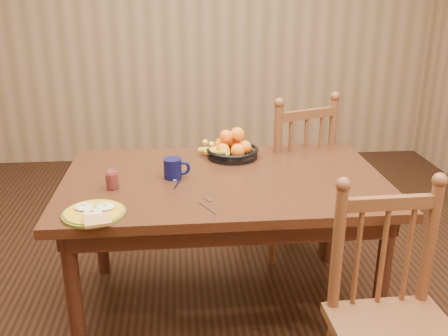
{
  "coord_description": "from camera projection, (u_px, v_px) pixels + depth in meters",
  "views": [
    {
      "loc": [
        -0.22,
        -2.31,
        1.66
      ],
      "look_at": [
        0.0,
        0.0,
        0.8
      ],
      "focal_mm": 40.0,
      "sensor_mm": 36.0,
      "label": 1
    }
  ],
  "objects": [
    {
      "name": "room",
      "position": [
        224.0,
        56.0,
        2.28
      ],
      "size": [
        4.52,
        5.02,
        2.72
      ],
      "color": "black",
      "rests_on": "ground"
    },
    {
      "name": "dining_table",
      "position": [
        224.0,
        193.0,
        2.52
      ],
      "size": [
        1.6,
        1.0,
        0.75
      ],
      "color": "black",
      "rests_on": "ground"
    },
    {
      "name": "chair_far",
      "position": [
        289.0,
        177.0,
        3.16
      ],
      "size": [
        0.6,
        0.59,
        1.04
      ],
      "rotation": [
        0.0,
        0.0,
        3.5
      ],
      "color": "#513218",
      "rests_on": "ground"
    },
    {
      "name": "chair_near",
      "position": [
        394.0,
        325.0,
        1.83
      ],
      "size": [
        0.46,
        0.44,
        0.99
      ],
      "rotation": [
        0.0,
        0.0,
        0.03
      ],
      "color": "#513218",
      "rests_on": "ground"
    },
    {
      "name": "breakfast_plate",
      "position": [
        94.0,
        213.0,
        2.08
      ],
      "size": [
        0.26,
        0.3,
        0.04
      ],
      "color": "#59601E",
      "rests_on": "dining_table"
    },
    {
      "name": "fork",
      "position": [
        208.0,
        204.0,
        2.18
      ],
      "size": [
        0.08,
        0.18,
        0.0
      ],
      "rotation": [
        0.0,
        0.0,
        0.46
      ],
      "color": "silver",
      "rests_on": "dining_table"
    },
    {
      "name": "spoon",
      "position": [
        175.0,
        180.0,
        2.44
      ],
      "size": [
        0.05,
        0.16,
        0.01
      ],
      "rotation": [
        0.0,
        0.0,
        -0.26
      ],
      "color": "silver",
      "rests_on": "dining_table"
    },
    {
      "name": "coffee_mug",
      "position": [
        174.0,
        168.0,
        2.47
      ],
      "size": [
        0.13,
        0.09,
        0.1
      ],
      "color": "#090B32",
      "rests_on": "dining_table"
    },
    {
      "name": "juice_glass",
      "position": [
        112.0,
        180.0,
        2.34
      ],
      "size": [
        0.06,
        0.06,
        0.09
      ],
      "color": "silver",
      "rests_on": "dining_table"
    },
    {
      "name": "fruit_bowl",
      "position": [
        231.0,
        148.0,
        2.77
      ],
      "size": [
        0.32,
        0.29,
        0.17
      ],
      "color": "black",
      "rests_on": "dining_table"
    }
  ]
}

